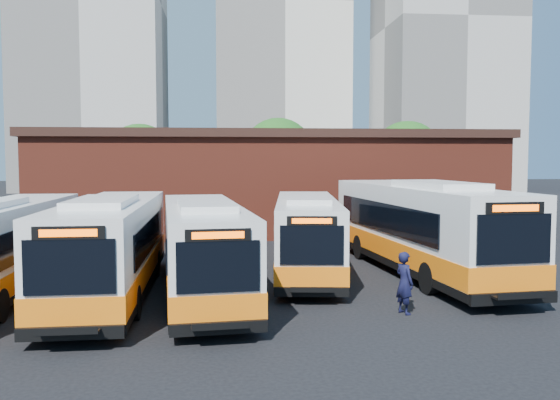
{
  "coord_description": "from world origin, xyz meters",
  "views": [
    {
      "loc": [
        -2.88,
        -19.37,
        4.7
      ],
      "look_at": [
        -0.36,
        7.28,
        2.82
      ],
      "focal_mm": 38.0,
      "sensor_mm": 36.0,
      "label": 1
    }
  ],
  "objects": [
    {
      "name": "depot_building",
      "position": [
        0.0,
        20.0,
        3.26
      ],
      "size": [
        28.6,
        12.6,
        6.4
      ],
      "color": "maroon",
      "rests_on": "ground"
    },
    {
      "name": "tower_center",
      "position": [
        7.0,
        86.0,
        30.34
      ],
      "size": [
        22.0,
        20.0,
        61.2
      ],
      "color": "silver",
      "rests_on": "ground"
    },
    {
      "name": "tower_left",
      "position": [
        -22.0,
        72.0,
        27.84
      ],
      "size": [
        20.0,
        18.0,
        56.2
      ],
      "color": "#BDB7AD",
      "rests_on": "ground"
    },
    {
      "name": "bus_midwest",
      "position": [
        -3.62,
        1.18,
        1.5
      ],
      "size": [
        3.69,
        12.3,
        3.31
      ],
      "rotation": [
        0.0,
        0.0,
        0.1
      ],
      "color": "silver",
      "rests_on": "ground"
    },
    {
      "name": "tree_west",
      "position": [
        -10.0,
        32.0,
        4.64
      ],
      "size": [
        6.0,
        6.0,
        7.65
      ],
      "color": "#382314",
      "rests_on": "ground"
    },
    {
      "name": "bus_mideast",
      "position": [
        0.53,
        4.85,
        1.46
      ],
      "size": [
        3.7,
        11.97,
        3.22
      ],
      "rotation": [
        0.0,
        0.0,
        -0.11
      ],
      "color": "silver",
      "rests_on": "ground"
    },
    {
      "name": "bus_west",
      "position": [
        -6.76,
        1.3,
        1.56
      ],
      "size": [
        2.89,
        12.71,
        3.44
      ],
      "rotation": [
        0.0,
        0.0,
        0.02
      ],
      "color": "silver",
      "rests_on": "ground"
    },
    {
      "name": "ground",
      "position": [
        0.0,
        0.0,
        0.0
      ],
      "size": [
        220.0,
        220.0,
        0.0
      ],
      "primitive_type": "plane",
      "color": "black"
    },
    {
      "name": "tree_mid",
      "position": [
        2.0,
        34.0,
        5.08
      ],
      "size": [
        6.56,
        6.56,
        8.36
      ],
      "color": "#382314",
      "rests_on": "ground"
    },
    {
      "name": "bus_east",
      "position": [
        5.11,
        4.17,
        1.73
      ],
      "size": [
        4.22,
        14.2,
        3.82
      ],
      "rotation": [
        0.0,
        0.0,
        0.1
      ],
      "color": "silver",
      "rests_on": "ground"
    },
    {
      "name": "tree_east",
      "position": [
        13.0,
        31.0,
        4.83
      ],
      "size": [
        6.24,
        6.24,
        7.96
      ],
      "color": "#382314",
      "rests_on": "ground"
    },
    {
      "name": "tower_right",
      "position": [
        30.0,
        68.0,
        24.34
      ],
      "size": [
        18.0,
        18.0,
        49.2
      ],
      "color": "#BDB7AD",
      "rests_on": "ground"
    },
    {
      "name": "transit_worker",
      "position": [
        2.53,
        -2.12,
        0.95
      ],
      "size": [
        0.68,
        0.81,
        1.9
      ],
      "primitive_type": "imported",
      "rotation": [
        0.0,
        0.0,
        1.95
      ],
      "color": "black",
      "rests_on": "ground"
    }
  ]
}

